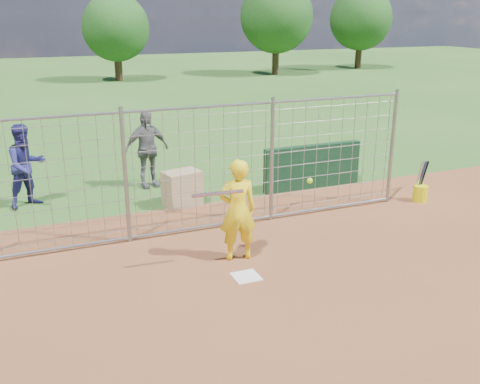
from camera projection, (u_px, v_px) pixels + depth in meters
name	position (u px, v px, depth m)	size (l,w,h in m)	color
ground	(242.00, 272.00, 9.08)	(100.00, 100.00, 0.00)	#2D591E
infield_dirt	(337.00, 377.00, 6.44)	(18.00, 18.00, 0.00)	brown
home_plate	(246.00, 277.00, 8.90)	(0.43, 0.43, 0.02)	silver
dugout_wall	(312.00, 167.00, 13.28)	(2.60, 0.20, 1.10)	#11381E
batter	(238.00, 210.00, 9.29)	(0.67, 0.44, 1.84)	yellow
bystander_a	(27.00, 166.00, 11.92)	(0.92, 0.71, 1.89)	navy
bystander_b	(147.00, 149.00, 13.25)	(1.14, 0.47, 1.94)	slate
equipment_bin	(182.00, 188.00, 12.12)	(0.80, 0.55, 0.80)	tan
equipment_in_play	(241.00, 190.00, 8.85)	(2.26, 0.24, 0.12)	silver
bucket_with_bats	(420.00, 191.00, 12.43)	(0.34, 0.34, 0.97)	yellow
backstop_fence	(202.00, 170.00, 10.43)	(9.08, 0.08, 2.60)	gray
tree_line	(117.00, 21.00, 33.68)	(44.66, 6.72, 6.48)	#3F2B19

